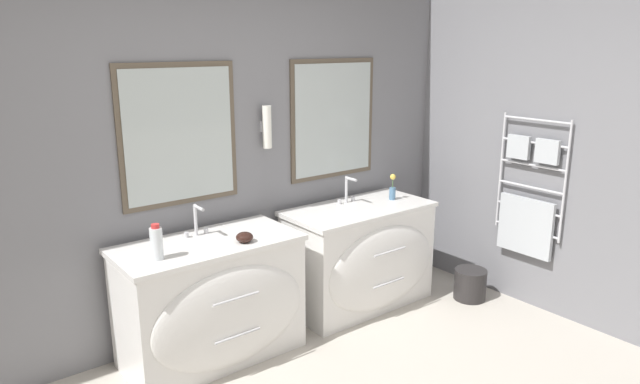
% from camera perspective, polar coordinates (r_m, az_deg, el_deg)
% --- Properties ---
extents(wall_back, '(5.95, 0.15, 2.60)m').
position_cam_1_polar(wall_back, '(3.99, -11.16, 3.86)').
color(wall_back, slate).
rests_on(wall_back, ground_plane).
extents(wall_right, '(0.13, 3.70, 2.60)m').
position_cam_1_polar(wall_right, '(4.72, 19.64, 4.76)').
color(wall_right, slate).
rests_on(wall_right, ground_plane).
extents(vanity_left, '(1.17, 0.65, 0.81)m').
position_cam_1_polar(vanity_left, '(3.83, -10.64, -10.66)').
color(vanity_left, white).
rests_on(vanity_left, ground_plane).
extents(vanity_right, '(1.17, 0.65, 0.81)m').
position_cam_1_polar(vanity_right, '(4.52, 4.17, -6.44)').
color(vanity_right, white).
rests_on(vanity_right, ground_plane).
extents(faucet_left, '(0.17, 0.13, 0.21)m').
position_cam_1_polar(faucet_left, '(3.80, -12.24, -2.82)').
color(faucet_left, silver).
rests_on(faucet_left, vanity_left).
extents(faucet_right, '(0.17, 0.13, 0.21)m').
position_cam_1_polar(faucet_right, '(4.49, 2.77, 0.20)').
color(faucet_right, silver).
rests_on(faucet_right, vanity_right).
extents(toiletry_bottle, '(0.07, 0.07, 0.22)m').
position_cam_1_polar(toiletry_bottle, '(3.46, -16.04, -4.91)').
color(toiletry_bottle, silver).
rests_on(toiletry_bottle, vanity_left).
extents(amenity_bowl, '(0.11, 0.11, 0.07)m').
position_cam_1_polar(amenity_bowl, '(3.66, -7.56, -4.50)').
color(amenity_bowl, black).
rests_on(amenity_bowl, vanity_left).
extents(flower_vase, '(0.05, 0.05, 0.21)m').
position_cam_1_polar(flower_vase, '(4.62, 7.26, 0.31)').
color(flower_vase, teal).
rests_on(flower_vase, vanity_right).
extents(waste_bin, '(0.26, 0.26, 0.25)m').
position_cam_1_polar(waste_bin, '(4.87, 14.79, -8.85)').
color(waste_bin, '#282626').
rests_on(waste_bin, ground_plane).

